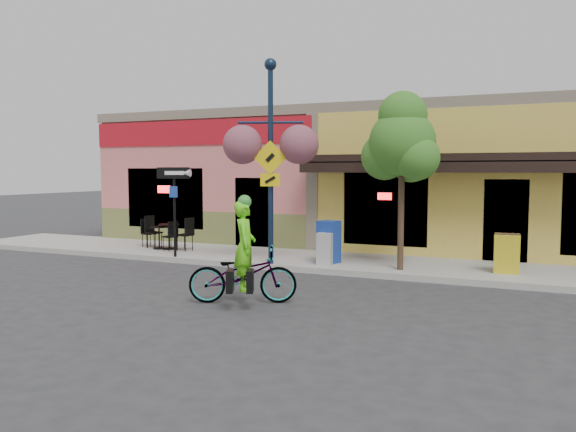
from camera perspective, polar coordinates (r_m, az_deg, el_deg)
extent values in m
plane|color=#2D2D30|center=(13.41, 1.21, -6.20)|extent=(90.00, 90.00, 0.00)
cube|color=#9E9B93|center=(15.24, 4.07, -4.62)|extent=(24.00, 3.00, 0.15)
cube|color=#A8A59E|center=(13.90, 2.07, -5.51)|extent=(24.00, 0.12, 0.15)
imported|color=maroon|center=(10.78, -4.62, -5.97)|extent=(2.17, 1.49, 1.08)
imported|color=#65EE19|center=(10.70, -4.40, -4.34)|extent=(0.63, 0.73, 1.71)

